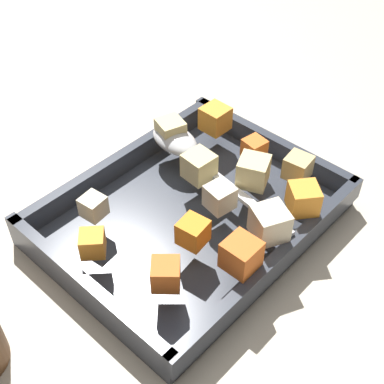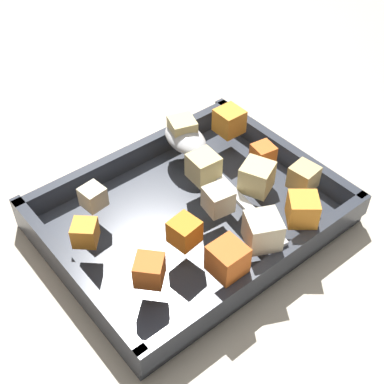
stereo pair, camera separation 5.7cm
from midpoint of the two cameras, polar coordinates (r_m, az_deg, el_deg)
The scene contains 17 objects.
ground_plane at distance 0.61m, azimuth 1.93°, elevation -3.81°, with size 4.00×4.00×0.00m, color #BCB29E.
baking_dish at distance 0.60m, azimuth 2.73°, elevation -2.88°, with size 0.31×0.24×0.04m.
carrot_chunk_near_right at distance 0.50m, azimuth -1.27°, elevation -8.53°, with size 0.03×0.03×0.03m, color orange.
carrot_chunk_corner_sw at distance 0.53m, azimuth -8.37°, elevation -4.47°, with size 0.02×0.02×0.02m, color orange.
carrot_chunk_mid_right at distance 0.53m, azimuth 2.30°, elevation -4.42°, with size 0.03×0.03×0.03m, color orange.
carrot_chunk_corner_ne at distance 0.66m, azimuth 6.47°, elevation 7.44°, with size 0.03×0.03×0.03m, color orange.
carrot_chunk_under_handle at distance 0.63m, azimuth 10.21°, elevation 3.88°, with size 0.02×0.02×0.02m, color orange.
carrot_chunk_near_spoon at distance 0.56m, azimuth 14.59°, elevation -1.95°, with size 0.03×0.03×0.03m, color orange.
carrot_chunk_heap_top at distance 0.50m, azimuth 7.09°, elevation -7.30°, with size 0.03×0.03×0.03m, color orange.
potato_chunk_far_left at distance 0.59m, azimuth 3.98°, elevation 2.56°, with size 0.03×0.03×0.03m, color #E0CC89.
potato_chunk_far_right at distance 0.65m, azimuth 1.50°, elevation 6.53°, with size 0.03×0.03×0.03m, color #E0CC89.
potato_chunk_mid_left at distance 0.60m, azimuth 14.50°, elevation 1.44°, with size 0.03×0.03×0.03m, color tan.
potato_chunk_corner_nw at distance 0.57m, azimuth -7.72°, elevation -0.65°, with size 0.02×0.02×0.02m, color beige.
potato_chunk_center at distance 0.59m, azimuth 9.70°, elevation 1.45°, with size 0.03×0.03×0.03m, color #E0CC89.
parsnip_chunk_back_center at distance 0.53m, azimuth 10.64°, elevation -4.24°, with size 0.03×0.03×0.03m, color beige.
parsnip_chunk_corner_se at distance 0.56m, azimuth 5.73°, elevation -0.94°, with size 0.03×0.03×0.03m, color beige.
serving_spoon at distance 0.63m, azimuth 2.53°, elevation 4.90°, with size 0.06×0.23×0.02m.
Camera 2 is at (-0.26, -0.32, 0.45)m, focal length 49.98 mm.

